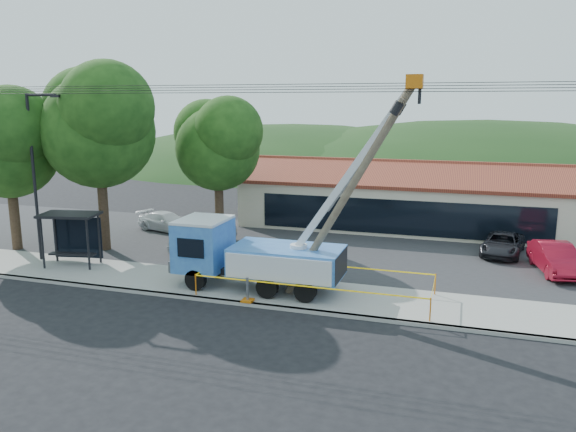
{
  "coord_description": "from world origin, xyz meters",
  "views": [
    {
      "loc": [
        7.77,
        -19.04,
        8.57
      ],
      "look_at": [
        0.13,
        5.0,
        3.42
      ],
      "focal_mm": 35.0,
      "sensor_mm": 36.0,
      "label": 1
    }
  ],
  "objects_px": {
    "car_silver": "(204,250)",
    "car_red": "(554,274)",
    "bus_shelter": "(72,227)",
    "leaning_pole": "(353,184)",
    "utility_truck": "(254,252)",
    "car_white": "(167,232)",
    "car_dark": "(502,256)"
  },
  "relations": [
    {
      "from": "bus_shelter",
      "to": "car_dark",
      "type": "distance_m",
      "value": 23.54
    },
    {
      "from": "car_white",
      "to": "car_dark",
      "type": "xyz_separation_m",
      "value": [
        21.09,
        0.44,
        0.0
      ]
    },
    {
      "from": "leaning_pole",
      "to": "bus_shelter",
      "type": "xyz_separation_m",
      "value": [
        -14.9,
        0.78,
        -3.02
      ]
    },
    {
      "from": "car_silver",
      "to": "leaning_pole",
      "type": "bearing_deg",
      "value": -21.34
    },
    {
      "from": "utility_truck",
      "to": "leaning_pole",
      "type": "xyz_separation_m",
      "value": [
        4.55,
        -0.13,
        3.39
      ]
    },
    {
      "from": "leaning_pole",
      "to": "bus_shelter",
      "type": "distance_m",
      "value": 15.22
    },
    {
      "from": "utility_truck",
      "to": "leaning_pole",
      "type": "bearing_deg",
      "value": -1.69
    },
    {
      "from": "utility_truck",
      "to": "car_silver",
      "type": "bearing_deg",
      "value": 132.78
    },
    {
      "from": "utility_truck",
      "to": "car_red",
      "type": "relative_size",
      "value": 2.4
    },
    {
      "from": "car_red",
      "to": "car_silver",
      "type": "bearing_deg",
      "value": 173.07
    },
    {
      "from": "car_dark",
      "to": "utility_truck",
      "type": "bearing_deg",
      "value": -128.48
    },
    {
      "from": "utility_truck",
      "to": "car_dark",
      "type": "bearing_deg",
      "value": 41.04
    },
    {
      "from": "utility_truck",
      "to": "car_silver",
      "type": "xyz_separation_m",
      "value": [
        -5.42,
        5.86,
        -1.83
      ]
    },
    {
      "from": "car_silver",
      "to": "car_red",
      "type": "height_order",
      "value": "car_silver"
    },
    {
      "from": "car_red",
      "to": "leaning_pole",
      "type": "bearing_deg",
      "value": -152.1
    },
    {
      "from": "car_red",
      "to": "car_white",
      "type": "height_order",
      "value": "car_red"
    },
    {
      "from": "leaning_pole",
      "to": "car_dark",
      "type": "height_order",
      "value": "leaning_pole"
    },
    {
      "from": "utility_truck",
      "to": "bus_shelter",
      "type": "bearing_deg",
      "value": 176.45
    },
    {
      "from": "utility_truck",
      "to": "car_silver",
      "type": "height_order",
      "value": "utility_truck"
    },
    {
      "from": "car_silver",
      "to": "car_red",
      "type": "bearing_deg",
      "value": 12.89
    },
    {
      "from": "bus_shelter",
      "to": "car_dark",
      "type": "bearing_deg",
      "value": 11.22
    },
    {
      "from": "utility_truck",
      "to": "car_red",
      "type": "xyz_separation_m",
      "value": [
        13.56,
        6.93,
        -1.83
      ]
    },
    {
      "from": "leaning_pole",
      "to": "car_white",
      "type": "relative_size",
      "value": 2.21
    },
    {
      "from": "utility_truck",
      "to": "car_dark",
      "type": "xyz_separation_m",
      "value": [
        11.23,
        9.78,
        -1.83
      ]
    },
    {
      "from": "car_silver",
      "to": "car_white",
      "type": "bearing_deg",
      "value": 151.54
    },
    {
      "from": "car_silver",
      "to": "car_dark",
      "type": "height_order",
      "value": "car_silver"
    },
    {
      "from": "bus_shelter",
      "to": "car_red",
      "type": "height_order",
      "value": "bus_shelter"
    },
    {
      "from": "car_red",
      "to": "bus_shelter",
      "type": "bearing_deg",
      "value": -175.44
    },
    {
      "from": "bus_shelter",
      "to": "car_white",
      "type": "xyz_separation_m",
      "value": [
        0.49,
        8.7,
        -2.19
      ]
    },
    {
      "from": "car_dark",
      "to": "leaning_pole",
      "type": "bearing_deg",
      "value": -113.52
    },
    {
      "from": "car_silver",
      "to": "bus_shelter",
      "type": "bearing_deg",
      "value": -123.74
    },
    {
      "from": "car_silver",
      "to": "car_red",
      "type": "relative_size",
      "value": 1.08
    }
  ]
}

